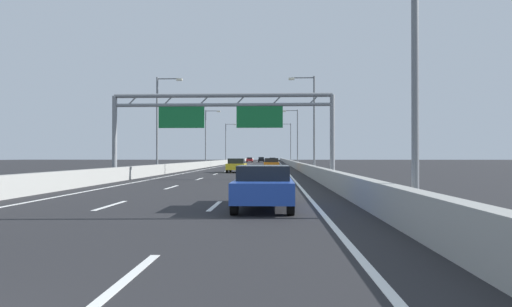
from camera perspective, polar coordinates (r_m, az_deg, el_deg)
The scene contains 54 objects.
ground_plane at distance 102.54m, azimuth 0.24°, elevation -1.33°, with size 260.00×260.00×0.00m, color #262628.
lane_dash_left_1 at distance 16.07m, azimuth -18.26°, elevation -6.39°, with size 0.16×3.00×0.01m, color white.
lane_dash_left_2 at distance 24.66m, azimuth -10.85°, elevation -4.30°, with size 0.16×3.00×0.01m, color white.
lane_dash_left_3 at distance 33.47m, azimuth -7.32°, elevation -3.27°, with size 0.16×3.00×0.01m, color white.
lane_dash_left_4 at distance 42.36m, azimuth -5.26°, elevation -2.66°, with size 0.16×3.00×0.01m, color white.
lane_dash_left_5 at distance 51.29m, azimuth -3.93°, elevation -2.27°, with size 0.16×3.00×0.01m, color white.
lane_dash_left_6 at distance 60.24m, azimuth -2.99°, elevation -1.99°, with size 0.16×3.00×0.01m, color white.
lane_dash_left_7 at distance 69.20m, azimuth -2.29°, elevation -1.78°, with size 0.16×3.00×0.01m, color white.
lane_dash_left_8 at distance 78.17m, azimuth -1.75°, elevation -1.62°, with size 0.16×3.00×0.01m, color white.
lane_dash_left_9 at distance 87.15m, azimuth -1.33°, elevation -1.49°, with size 0.16×3.00×0.01m, color white.
lane_dash_left_10 at distance 96.13m, azimuth -0.98°, elevation -1.39°, with size 0.16×3.00×0.01m, color white.
lane_dash_left_11 at distance 105.12m, azimuth -0.69°, elevation -1.30°, with size 0.16×3.00×0.01m, color white.
lane_dash_left_12 at distance 114.10m, azimuth -0.45°, elevation -1.23°, with size 0.16×3.00×0.01m, color white.
lane_dash_left_13 at distance 123.09m, azimuth -0.24°, elevation -1.17°, with size 0.16×3.00×0.01m, color white.
lane_dash_left_14 at distance 132.08m, azimuth -0.06°, elevation -1.12°, with size 0.16×3.00×0.01m, color white.
lane_dash_left_15 at distance 141.08m, azimuth 0.09°, elevation -1.07°, with size 0.16×3.00×0.01m, color white.
lane_dash_left_16 at distance 150.07m, azimuth 0.23°, elevation -1.03°, with size 0.16×3.00×0.01m, color white.
lane_dash_left_17 at distance 159.06m, azimuth 0.35°, elevation -0.99°, with size 0.16×3.00×0.01m, color white.
lane_dash_right_0 at distance 6.51m, azimuth -16.46°, elevation -15.36°, with size 0.16×3.00×0.01m, color white.
lane_dash_right_1 at distance 15.18m, azimuth -5.35°, elevation -6.75°, with size 0.16×3.00×0.01m, color white.
lane_dash_right_2 at distance 24.10m, azimuth -2.46°, elevation -4.39°, with size 0.16×3.00×0.01m, color white.
lane_dash_right_3 at distance 33.06m, azimuth -1.14°, elevation -3.31°, with size 0.16×3.00×0.01m, color white.
lane_dash_right_4 at distance 42.04m, azimuth -0.39°, elevation -2.68°, with size 0.16×3.00×0.01m, color white.
lane_dash_right_5 at distance 51.02m, azimuth 0.10°, elevation -2.28°, with size 0.16×3.00×0.01m, color white.
lane_dash_right_6 at distance 60.01m, azimuth 0.44°, elevation -2.00°, with size 0.16×3.00×0.01m, color white.
lane_dash_right_7 at distance 69.00m, azimuth 0.69°, elevation -1.79°, with size 0.16×3.00×0.01m, color white.
lane_dash_right_8 at distance 78.00m, azimuth 0.89°, elevation -1.62°, with size 0.16×3.00×0.01m, color white.
lane_dash_right_9 at distance 86.99m, azimuth 1.04°, elevation -1.50°, with size 0.16×3.00×0.01m, color white.
lane_dash_right_10 at distance 95.99m, azimuth 1.17°, elevation -1.39°, with size 0.16×3.00×0.01m, color white.
lane_dash_right_11 at distance 104.99m, azimuth 1.27°, elevation -1.31°, with size 0.16×3.00×0.01m, color white.
lane_dash_right_12 at distance 113.98m, azimuth 1.36°, elevation -1.23°, with size 0.16×3.00×0.01m, color white.
lane_dash_right_13 at distance 122.98m, azimuth 1.43°, elevation -1.17°, with size 0.16×3.00×0.01m, color white.
lane_dash_right_14 at distance 131.98m, azimuth 1.50°, elevation -1.12°, with size 0.16×3.00×0.01m, color white.
lane_dash_right_15 at distance 140.98m, azimuth 1.55°, elevation -1.07°, with size 0.16×3.00×0.01m, color white.
lane_dash_right_16 at distance 149.98m, azimuth 1.60°, elevation -1.03°, with size 0.16×3.00×0.01m, color white.
lane_dash_right_17 at distance 158.98m, azimuth 1.65°, elevation -0.99°, with size 0.16×3.00×0.01m, color white.
edge_line_left at distance 90.92m, azimuth -3.35°, elevation -1.45°, with size 0.16×176.00×0.01m, color white.
edge_line_right at distance 90.48m, azimuth 3.28°, elevation -1.45°, with size 0.16×176.00×0.01m, color white.
barrier_left at distance 112.97m, azimuth -3.07°, elevation -1.00°, with size 0.45×220.00×0.95m.
barrier_right at distance 112.50m, azimuth 3.94°, elevation -1.00°, with size 0.45×220.00×0.95m.
sign_gantry at distance 32.77m, azimuth -4.42°, elevation 5.10°, with size 16.49×0.36×6.36m.
streetlamp_right_near at distance 13.35m, azimuth 18.83°, elevation 15.76°, with size 2.58×0.28×9.50m.
streetlamp_left_mid at distance 44.58m, azimuth -12.34°, elevation 4.39°, with size 2.58×0.28×9.50m.
streetlamp_right_mid at distance 43.28m, azimuth 7.21°, elevation 4.53°, with size 2.58×0.28×9.50m.
streetlamp_left_far at distance 74.59m, azimuth -6.34°, elevation 2.46°, with size 2.58×0.28×9.50m.
streetlamp_right_far at distance 73.82m, azimuth 5.20°, elevation 2.49°, with size 2.58×0.28×9.50m.
streetlamp_left_distant at distance 104.99m, azimuth -3.80°, elevation 1.64°, with size 2.58×0.28×9.50m.
streetlamp_right_distant at distance 104.45m, azimuth 4.37°, elevation 1.65°, with size 2.58×0.28×9.50m.
blue_car at distance 14.46m, azimuth 1.01°, elevation -4.20°, with size 1.84×4.66×1.40m.
black_car at distance 126.37m, azimuth 0.69°, elevation -0.80°, with size 1.72×4.22×1.53m.
silver_car at distance 119.95m, azimuth 2.16°, elevation -0.85°, with size 1.77×4.31×1.39m.
red_car at distance 129.35m, azimuth -0.83°, elevation -0.81°, with size 1.77×4.26×1.43m.
orange_car at distance 52.19m, azimuth 2.03°, elevation -1.40°, with size 1.78×4.22×1.50m.
yellow_car at distance 46.73m, azimuth -2.53°, elevation -1.54°, with size 1.87×4.51×1.48m.
Camera 1 is at (3.83, -2.45, 1.69)m, focal length 31.00 mm.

